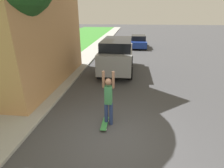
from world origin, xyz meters
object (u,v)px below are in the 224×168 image
suv_parked (117,54)px  skateboarder (108,98)px  car_down_street (138,42)px  skateboard (105,124)px

suv_parked → skateboarder: (0.25, -6.15, -0.14)m
car_down_street → skateboarder: (-1.42, -15.37, 0.36)m
car_down_street → skateboarder: 15.44m
suv_parked → skateboard: 6.36m
skateboarder → skateboard: size_ratio=2.43×
skateboarder → suv_parked: bearing=92.3°
skateboard → skateboarder: bearing=43.7°
suv_parked → skateboard: suv_parked is taller
skateboarder → skateboard: 0.96m
car_down_street → skateboard: 15.58m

